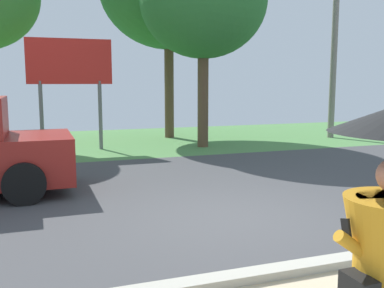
# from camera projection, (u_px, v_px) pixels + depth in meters

# --- Properties ---
(ground_plane) EXTENTS (40.00, 22.00, 0.20)m
(ground_plane) POSITION_uv_depth(u_px,v_px,m) (182.00, 183.00, 9.77)
(ground_plane) COLOR #424244
(utility_pole) EXTENTS (1.80, 0.24, 7.24)m
(utility_pole) POSITION_uv_depth(u_px,v_px,m) (335.00, 39.00, 16.91)
(utility_pole) COLOR gray
(utility_pole) RESTS_ON ground_plane
(roadside_billboard) EXTENTS (2.60, 0.12, 3.50)m
(roadside_billboard) POSITION_uv_depth(u_px,v_px,m) (70.00, 70.00, 13.76)
(roadside_billboard) COLOR slate
(roadside_billboard) RESTS_ON ground_plane
(tree_right_mid) EXTENTS (4.14, 4.14, 6.69)m
(tree_right_mid) POSITION_uv_depth(u_px,v_px,m) (203.00, 0.00, 14.28)
(tree_right_mid) COLOR brown
(tree_right_mid) RESTS_ON ground_plane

